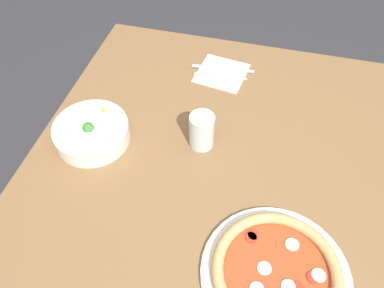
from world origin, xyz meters
TOP-DOWN VIEW (x-y plane):
  - ground_plane at (0.00, 0.00)m, footprint 8.00×8.00m
  - dining_table at (0.00, 0.00)m, footprint 1.26×1.03m
  - pizza at (-0.19, -0.18)m, footprint 0.32×0.32m
  - bowl at (0.08, 0.36)m, footprint 0.21×0.21m
  - napkin at (0.44, 0.07)m, footprint 0.17×0.17m
  - fork at (0.42, 0.07)m, footprint 0.03×0.18m
  - knife at (0.46, 0.06)m, footprint 0.03×0.21m
  - glass at (0.14, 0.07)m, footprint 0.07×0.07m

SIDE VIEW (x-z plane):
  - ground_plane at x=0.00m, z-range 0.00..0.00m
  - dining_table at x=0.00m, z-range 0.28..1.02m
  - napkin at x=0.44m, z-range 0.74..0.75m
  - knife at x=0.46m, z-range 0.75..0.75m
  - fork at x=0.42m, z-range 0.75..0.75m
  - pizza at x=-0.19m, z-range 0.74..0.78m
  - bowl at x=0.08m, z-range 0.74..0.81m
  - glass at x=0.14m, z-range 0.74..0.85m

